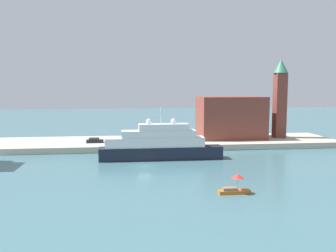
{
  "coord_description": "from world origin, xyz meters",
  "views": [
    {
      "loc": [
        -4.17,
        -74.35,
        16.39
      ],
      "look_at": [
        5.68,
        6.0,
        7.64
      ],
      "focal_mm": 39.17,
      "sensor_mm": 36.0,
      "label": 1
    }
  ],
  "objects_px": {
    "bell_tower": "(280,95)",
    "person_figure": "(117,140)",
    "small_motorboat": "(235,186)",
    "parked_car": "(95,141)",
    "mooring_bollard": "(126,144)",
    "harbor_building": "(231,117)",
    "large_yacht": "(159,145)"
  },
  "relations": [
    {
      "from": "harbor_building",
      "to": "parked_car",
      "type": "distance_m",
      "value": 38.93
    },
    {
      "from": "person_figure",
      "to": "mooring_bollard",
      "type": "bearing_deg",
      "value": -67.73
    },
    {
      "from": "large_yacht",
      "to": "bell_tower",
      "type": "relative_size",
      "value": 1.22
    },
    {
      "from": "parked_car",
      "to": "mooring_bollard",
      "type": "xyz_separation_m",
      "value": [
        8.08,
        -5.95,
        -0.21
      ]
    },
    {
      "from": "parked_car",
      "to": "person_figure",
      "type": "bearing_deg",
      "value": -1.78
    },
    {
      "from": "large_yacht",
      "to": "parked_car",
      "type": "bearing_deg",
      "value": 133.09
    },
    {
      "from": "parked_car",
      "to": "mooring_bollard",
      "type": "distance_m",
      "value": 10.04
    },
    {
      "from": "harbor_building",
      "to": "large_yacht",
      "type": "bearing_deg",
      "value": -137.26
    },
    {
      "from": "person_figure",
      "to": "harbor_building",
      "type": "bearing_deg",
      "value": 8.04
    },
    {
      "from": "large_yacht",
      "to": "mooring_bollard",
      "type": "relative_size",
      "value": 36.91
    },
    {
      "from": "small_motorboat",
      "to": "harbor_building",
      "type": "height_order",
      "value": "harbor_building"
    },
    {
      "from": "bell_tower",
      "to": "mooring_bollard",
      "type": "distance_m",
      "value": 47.23
    },
    {
      "from": "small_motorboat",
      "to": "mooring_bollard",
      "type": "bearing_deg",
      "value": 113.06
    },
    {
      "from": "person_figure",
      "to": "small_motorboat",
      "type": "bearing_deg",
      "value": -67.04
    },
    {
      "from": "harbor_building",
      "to": "person_figure",
      "type": "bearing_deg",
      "value": -171.96
    },
    {
      "from": "parked_car",
      "to": "person_figure",
      "type": "relative_size",
      "value": 2.86
    },
    {
      "from": "parked_car",
      "to": "person_figure",
      "type": "distance_m",
      "value": 5.72
    },
    {
      "from": "small_motorboat",
      "to": "person_figure",
      "type": "distance_m",
      "value": 48.06
    },
    {
      "from": "large_yacht",
      "to": "small_motorboat",
      "type": "distance_m",
      "value": 29.28
    },
    {
      "from": "bell_tower",
      "to": "person_figure",
      "type": "bearing_deg",
      "value": -175.1
    },
    {
      "from": "small_motorboat",
      "to": "bell_tower",
      "type": "bearing_deg",
      "value": 59.66
    },
    {
      "from": "bell_tower",
      "to": "mooring_bollard",
      "type": "xyz_separation_m",
      "value": [
        -44.63,
        -9.8,
        -11.95
      ]
    },
    {
      "from": "large_yacht",
      "to": "harbor_building",
      "type": "distance_m",
      "value": 31.29
    },
    {
      "from": "parked_car",
      "to": "person_figure",
      "type": "xyz_separation_m",
      "value": [
        5.71,
        -0.18,
        0.13
      ]
    },
    {
      "from": "mooring_bollard",
      "to": "person_figure",
      "type": "bearing_deg",
      "value": 112.27
    },
    {
      "from": "large_yacht",
      "to": "parked_car",
      "type": "relative_size",
      "value": 6.23
    },
    {
      "from": "bell_tower",
      "to": "large_yacht",
      "type": "bearing_deg",
      "value": -151.17
    },
    {
      "from": "harbor_building",
      "to": "mooring_bollard",
      "type": "relative_size",
      "value": 24.52
    },
    {
      "from": "large_yacht",
      "to": "mooring_bollard",
      "type": "distance_m",
      "value": 13.08
    },
    {
      "from": "small_motorboat",
      "to": "harbor_building",
      "type": "bearing_deg",
      "value": 74.17
    },
    {
      "from": "small_motorboat",
      "to": "mooring_bollard",
      "type": "relative_size",
      "value": 6.56
    },
    {
      "from": "small_motorboat",
      "to": "parked_car",
      "type": "height_order",
      "value": "small_motorboat"
    }
  ]
}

